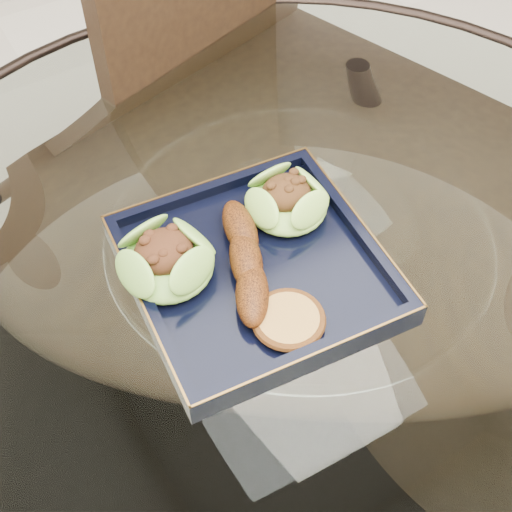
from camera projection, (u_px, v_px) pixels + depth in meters
ground at (279, 499)px, 1.42m from camera, size 4.00×4.00×0.00m
dining_table at (291, 340)px, 0.95m from camera, size 1.13×1.13×0.77m
dining_chair at (266, 168)px, 1.21m from camera, size 0.55×0.55×1.00m
navy_plate at (256, 273)px, 0.80m from camera, size 0.29×0.29×0.02m
lettuce_wrap_left at (166, 262)px, 0.78m from camera, size 0.12×0.12×0.04m
lettuce_wrap_right at (287, 202)px, 0.83m from camera, size 0.12×0.12×0.03m
roasted_plantain at (246, 260)px, 0.78m from camera, size 0.09×0.17×0.03m
crumb_patty at (288, 321)px, 0.74m from camera, size 0.08×0.08×0.01m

